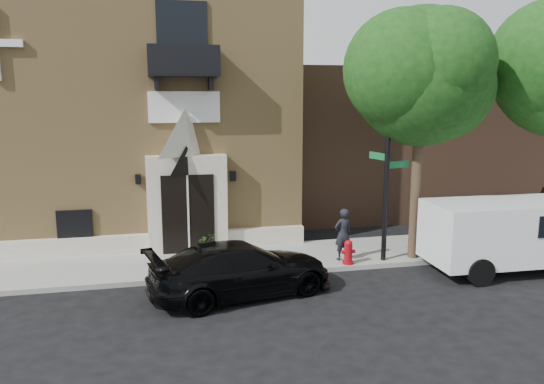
# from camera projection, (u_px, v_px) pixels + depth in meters

# --- Properties ---
(ground) EXTENTS (120.00, 120.00, 0.00)m
(ground) POSITION_uv_depth(u_px,v_px,m) (230.00, 280.00, 15.40)
(ground) COLOR black
(ground) RESTS_ON ground
(sidewalk) EXTENTS (42.00, 3.00, 0.15)m
(sidewalk) POSITION_uv_depth(u_px,v_px,m) (254.00, 259.00, 17.04)
(sidewalk) COLOR gray
(sidewalk) RESTS_ON ground
(church) EXTENTS (12.20, 11.01, 9.30)m
(church) POSITION_uv_depth(u_px,v_px,m) (129.00, 111.00, 21.57)
(church) COLOR tan
(church) RESTS_ON ground
(neighbour_building) EXTENTS (18.00, 8.00, 6.40)m
(neighbour_building) POSITION_uv_depth(u_px,v_px,m) (446.00, 138.00, 25.98)
(neighbour_building) COLOR brown
(neighbour_building) RESTS_ON ground
(street_tree_left) EXTENTS (4.97, 4.38, 7.77)m
(street_tree_left) POSITION_uv_depth(u_px,v_px,m) (424.00, 75.00, 15.93)
(street_tree_left) COLOR #38281C
(street_tree_left) RESTS_ON sidewalk
(black_sedan) EXTENTS (5.30, 3.10, 1.44)m
(black_sedan) POSITION_uv_depth(u_px,v_px,m) (241.00, 269.00, 14.09)
(black_sedan) COLOR black
(black_sedan) RESTS_ON ground
(cargo_van) EXTENTS (5.35, 2.36, 2.16)m
(cargo_van) POSITION_uv_depth(u_px,v_px,m) (520.00, 232.00, 16.01)
(cargo_van) COLOR white
(cargo_van) RESTS_ON ground
(street_sign) EXTENTS (1.07, 0.90, 5.83)m
(street_sign) POSITION_uv_depth(u_px,v_px,m) (387.00, 168.00, 16.25)
(street_sign) COLOR black
(street_sign) RESTS_ON sidewalk
(fire_hydrant) EXTENTS (0.43, 0.35, 0.76)m
(fire_hydrant) POSITION_uv_depth(u_px,v_px,m) (348.00, 252.00, 16.30)
(fire_hydrant) COLOR maroon
(fire_hydrant) RESTS_ON sidewalk
(dumpster) EXTENTS (2.19, 1.72, 1.26)m
(dumpster) POSITION_uv_depth(u_px,v_px,m) (450.00, 236.00, 17.19)
(dumpster) COLOR #0F3A1E
(dumpster) RESTS_ON sidewalk
(planter) EXTENTS (0.77, 0.72, 0.70)m
(planter) POSITION_uv_depth(u_px,v_px,m) (207.00, 243.00, 17.41)
(planter) COLOR #355723
(planter) RESTS_ON sidewalk
(pedestrian_near) EXTENTS (0.68, 0.53, 1.65)m
(pedestrian_near) POSITION_uv_depth(u_px,v_px,m) (343.00, 234.00, 16.64)
(pedestrian_near) COLOR black
(pedestrian_near) RESTS_ON sidewalk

